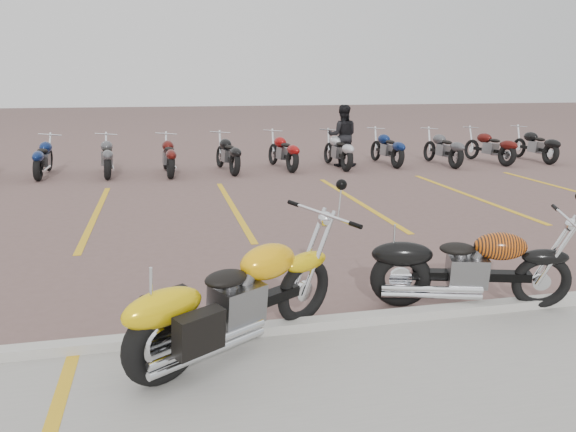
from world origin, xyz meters
name	(u,v)px	position (x,y,z in m)	size (l,w,h in m)	color
ground	(270,270)	(0.00, 0.00, 0.00)	(100.00, 100.00, 0.00)	brown
curb	(306,325)	(0.00, -2.00, 0.06)	(60.00, 0.18, 0.12)	#ADAAA3
parking_stripes	(233,207)	(0.00, 4.00, 0.00)	(38.00, 5.50, 0.01)	gold
yellow_cruiser	(233,303)	(-0.80, -2.31, 0.51)	(2.19, 1.44, 1.02)	black
flame_cruiser	(465,269)	(1.92, -1.79, 0.46)	(2.20, 0.78, 0.93)	black
person_b	(343,136)	(3.98, 8.97, 0.92)	(0.90, 0.70, 1.84)	black
bg_bike_row	(226,152)	(0.41, 8.74, 0.55)	(20.62, 2.05, 1.10)	black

